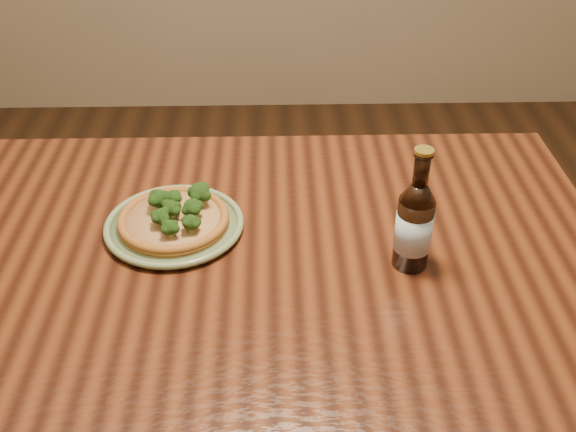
{
  "coord_description": "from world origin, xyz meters",
  "views": [
    {
      "loc": [
        0.15,
        -0.9,
        1.54
      ],
      "look_at": [
        0.17,
        0.12,
        0.82
      ],
      "focal_mm": 42.0,
      "sensor_mm": 36.0,
      "label": 1
    }
  ],
  "objects_px": {
    "plate": "(174,225)",
    "pizza": "(175,217)",
    "beer_bottle": "(414,224)",
    "table": "(200,289)"
  },
  "relations": [
    {
      "from": "plate",
      "to": "beer_bottle",
      "type": "bearing_deg",
      "value": -14.7
    },
    {
      "from": "plate",
      "to": "beer_bottle",
      "type": "height_order",
      "value": "beer_bottle"
    },
    {
      "from": "table",
      "to": "beer_bottle",
      "type": "xyz_separation_m",
      "value": [
        0.4,
        -0.04,
        0.18
      ]
    },
    {
      "from": "plate",
      "to": "pizza",
      "type": "xyz_separation_m",
      "value": [
        0.0,
        0.0,
        0.02
      ]
    },
    {
      "from": "table",
      "to": "pizza",
      "type": "distance_m",
      "value": 0.15
    },
    {
      "from": "beer_bottle",
      "to": "table",
      "type": "bearing_deg",
      "value": 166.58
    },
    {
      "from": "table",
      "to": "plate",
      "type": "xyz_separation_m",
      "value": [
        -0.05,
        0.07,
        0.1
      ]
    },
    {
      "from": "pizza",
      "to": "beer_bottle",
      "type": "height_order",
      "value": "beer_bottle"
    },
    {
      "from": "plate",
      "to": "beer_bottle",
      "type": "relative_size",
      "value": 1.13
    },
    {
      "from": "table",
      "to": "beer_bottle",
      "type": "distance_m",
      "value": 0.44
    }
  ]
}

